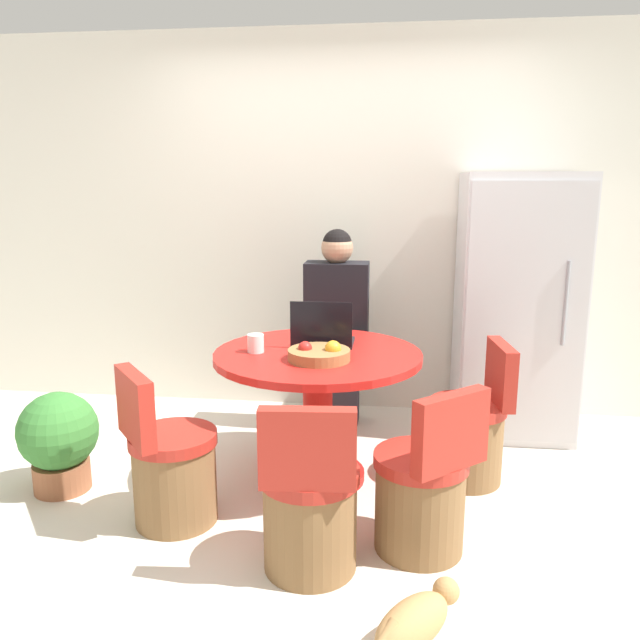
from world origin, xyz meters
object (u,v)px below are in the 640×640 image
chair_near_camera (310,511)px  potted_plant (59,438)px  refrigerator (516,306)px  person_seated (337,322)px  fruit_bowl (319,354)px  chair_near_right_corner (423,494)px  cat (415,621)px  dining_table (318,389)px  chair_near_left_corner (171,469)px  chair_right_side (470,433)px  laptop (323,336)px

chair_near_camera → potted_plant: size_ratio=1.44×
refrigerator → potted_plant: 2.79m
person_seated → fruit_bowl: (-0.00, -0.93, 0.04)m
chair_near_right_corner → fruit_bowl: (-0.51, 0.47, 0.49)m
cat → chair_near_camera: bearing=87.0°
chair_near_right_corner → cat: bearing=44.8°
dining_table → fruit_bowl: bearing=-79.7°
chair_near_left_corner → chair_near_right_corner: (1.18, -0.10, 0.00)m
person_seated → cat: bearing=103.2°
chair_right_side → person_seated: size_ratio=0.58×
laptop → chair_near_left_corner: bearing=45.4°
dining_table → laptop: bearing=85.4°
refrigerator → chair_near_camera: (-1.09, -1.67, -0.56)m
cat → potted_plant: (-1.83, 0.92, 0.20)m
chair_near_right_corner → laptop: size_ratio=2.31×
chair_near_right_corner → refrigerator: bearing=-153.9°
laptop → refrigerator: bearing=-148.0°
refrigerator → laptop: 1.36m
cat → potted_plant: bearing=102.4°
chair_right_side → chair_near_left_corner: bearing=-73.5°
refrigerator → chair_near_camera: size_ratio=2.16×
potted_plant → chair_near_right_corner: bearing=-10.2°
refrigerator → chair_near_left_corner: (-1.80, -1.37, -0.56)m
refrigerator → chair_near_right_corner: refrigerator is taller
chair_near_left_corner → cat: (1.13, -0.68, -0.18)m
chair_near_right_corner → chair_right_side: (0.28, 0.71, 0.00)m
chair_near_camera → chair_near_right_corner: 0.51m
chair_near_left_corner → laptop: 1.05m
chair_near_camera → person_seated: (-0.04, 1.59, 0.45)m
dining_table → chair_near_left_corner: bearing=-140.6°
dining_table → refrigerator: bearing=36.3°
chair_near_left_corner → chair_near_right_corner: 1.18m
person_seated → potted_plant: person_seated is taller
dining_table → person_seated: bearing=87.7°
chair_near_camera → cat: bearing=133.0°
fruit_bowl → dining_table: bearing=100.3°
chair_right_side → cat: (-0.32, -1.30, -0.18)m
fruit_bowl → chair_near_camera: bearing=-86.4°
chair_near_camera → chair_near_right_corner: same height
dining_table → laptop: laptop is taller
person_seated → fruit_bowl: size_ratio=4.19×
potted_plant → chair_near_camera: bearing=-20.9°
chair_near_left_corner → laptop: size_ratio=2.31×
chair_near_camera → chair_right_side: (0.75, 0.91, 0.00)m
chair_right_side → chair_near_right_corner: bearing=-27.7°
dining_table → laptop: size_ratio=3.31×
refrigerator → cat: (-0.67, -2.06, -0.74)m
chair_near_camera → chair_right_side: bearing=-134.2°
chair_near_right_corner → fruit_bowl: 0.85m
person_seated → chair_near_camera: bearing=91.4°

